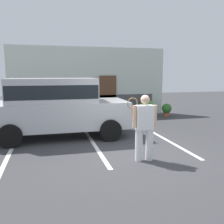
% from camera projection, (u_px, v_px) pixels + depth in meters
% --- Properties ---
extents(ground_plane, '(40.00, 40.00, 0.00)m').
position_uv_depth(ground_plane, '(133.00, 157.00, 6.54)').
color(ground_plane, '#38383A').
extents(parking_stripe_0, '(0.12, 4.40, 0.01)m').
position_uv_depth(parking_stripe_0, '(11.00, 150.00, 7.16)').
color(parking_stripe_0, silver).
rests_on(parking_stripe_0, ground_plane).
extents(parking_stripe_1, '(0.12, 4.40, 0.01)m').
position_uv_depth(parking_stripe_1, '(94.00, 144.00, 7.77)').
color(parking_stripe_1, silver).
rests_on(parking_stripe_1, ground_plane).
extents(parking_stripe_2, '(0.12, 4.40, 0.01)m').
position_uv_depth(parking_stripe_2, '(164.00, 139.00, 8.38)').
color(parking_stripe_2, silver).
rests_on(parking_stripe_2, ground_plane).
extents(house_frontage, '(8.07, 0.40, 3.54)m').
position_uv_depth(house_frontage, '(90.00, 84.00, 12.69)').
color(house_frontage, silver).
rests_on(house_frontage, ground_plane).
extents(parked_suv, '(4.62, 2.20, 2.05)m').
position_uv_depth(parked_suv, '(57.00, 105.00, 8.45)').
color(parked_suv, '#B7B7BC').
rests_on(parked_suv, ground_plane).
extents(tennis_player_man, '(0.76, 0.31, 1.69)m').
position_uv_depth(tennis_player_man, '(144.00, 127.00, 6.17)').
color(tennis_player_man, white).
rests_on(tennis_player_man, ground_plane).
extents(potted_plant_by_porch, '(0.69, 0.69, 0.91)m').
position_uv_depth(potted_plant_by_porch, '(147.00, 107.00, 12.61)').
color(potted_plant_by_porch, brown).
rests_on(potted_plant_by_porch, ground_plane).
extents(potted_plant_secondary, '(0.50, 0.50, 0.67)m').
position_uv_depth(potted_plant_secondary, '(167.00, 109.00, 12.72)').
color(potted_plant_secondary, '#9E5638').
rests_on(potted_plant_secondary, ground_plane).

